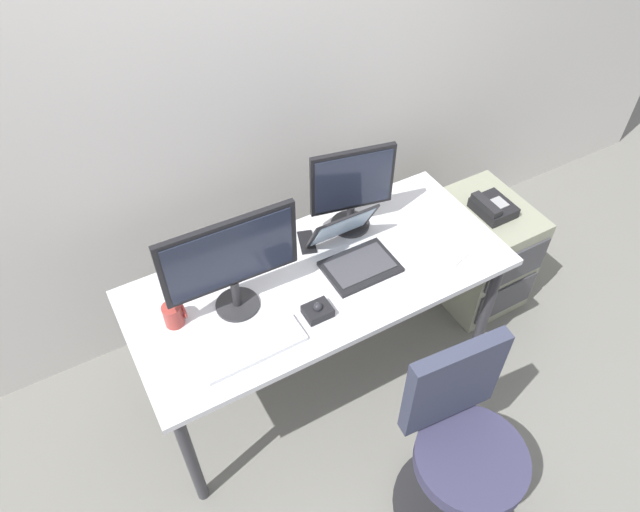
% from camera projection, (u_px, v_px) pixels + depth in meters
% --- Properties ---
extents(ground_plane, '(8.00, 8.00, 0.00)m').
position_uv_depth(ground_plane, '(320.00, 372.00, 3.04)').
color(ground_plane, slate).
extents(back_wall, '(6.00, 0.10, 2.80)m').
position_uv_depth(back_wall, '(237.00, 64.00, 2.46)').
color(back_wall, beige).
rests_on(back_wall, ground).
extents(desk, '(1.65, 0.72, 0.75)m').
position_uv_depth(desk, '(320.00, 287.00, 2.56)').
color(desk, silver).
rests_on(desk, ground).
extents(file_cabinet, '(0.42, 0.53, 0.62)m').
position_uv_depth(file_cabinet, '(478.00, 252.00, 3.22)').
color(file_cabinet, gray).
rests_on(file_cabinet, ground).
extents(desk_phone, '(0.17, 0.20, 0.09)m').
position_uv_depth(desk_phone, '(492.00, 207.00, 2.96)').
color(desk_phone, black).
rests_on(desk_phone, file_cabinet).
extents(office_chair, '(0.52, 0.52, 0.93)m').
position_uv_depth(office_chair, '(460.00, 451.00, 2.31)').
color(office_chair, black).
rests_on(office_chair, ground).
extents(monitor_main, '(0.54, 0.18, 0.46)m').
position_uv_depth(monitor_main, '(231.00, 260.00, 2.19)').
color(monitor_main, '#262628').
rests_on(monitor_main, desk).
extents(monitor_side, '(0.38, 0.18, 0.42)m').
position_uv_depth(monitor_side, '(352.00, 186.00, 2.55)').
color(monitor_side, '#262628').
rests_on(monitor_side, desk).
extents(keyboard, '(0.41, 0.14, 0.03)m').
position_uv_depth(keyboard, '(253.00, 348.00, 2.23)').
color(keyboard, silver).
rests_on(keyboard, desk).
extents(laptop, '(0.31, 0.33, 0.22)m').
position_uv_depth(laptop, '(354.00, 252.00, 2.53)').
color(laptop, black).
rests_on(laptop, desk).
extents(trackball_mouse, '(0.11, 0.09, 0.07)m').
position_uv_depth(trackball_mouse, '(318.00, 311.00, 2.34)').
color(trackball_mouse, black).
rests_on(trackball_mouse, desk).
extents(coffee_mug, '(0.09, 0.08, 0.10)m').
position_uv_depth(coffee_mug, '(174.00, 315.00, 2.29)').
color(coffee_mug, '#97342E').
rests_on(coffee_mug, desk).
extents(paper_notepad, '(0.20, 0.24, 0.01)m').
position_uv_depth(paper_notepad, '(442.00, 249.00, 2.60)').
color(paper_notepad, white).
rests_on(paper_notepad, desk).
extents(cell_phone, '(0.11, 0.16, 0.01)m').
position_uv_depth(cell_phone, '(307.00, 242.00, 2.63)').
color(cell_phone, black).
rests_on(cell_phone, desk).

